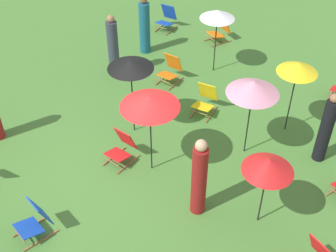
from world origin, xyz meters
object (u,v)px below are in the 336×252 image
(deckchair_10, at_px, (220,30))
(deckchair_3, at_px, (205,100))
(umbrella_1, at_px, (298,68))
(umbrella_4, at_px, (253,87))
(umbrella_2, at_px, (130,65))
(person_4, at_px, (113,48))
(person_0, at_px, (326,129))
(deckchair_4, at_px, (167,19))
(deckchair_8, at_px, (170,70))
(umbrella_3, at_px, (217,14))
(umbrella_0, at_px, (150,102))
(umbrella_5, at_px, (268,165))
(deckchair_6, at_px, (35,221))
(person_1, at_px, (199,179))
(person_2, at_px, (145,27))
(deckchair_0, at_px, (122,148))

(deckchair_10, bearing_deg, deckchair_3, -40.96)
(umbrella_1, xyz_separation_m, umbrella_4, (-0.23, -1.36, 0.03))
(umbrella_2, distance_m, person_4, 2.76)
(person_0, distance_m, person_4, 6.10)
(deckchair_4, xyz_separation_m, umbrella_1, (5.80, -1.63, 1.43))
(deckchair_8, bearing_deg, deckchair_4, 126.55)
(person_4, bearing_deg, umbrella_3, 77.46)
(deckchair_4, height_order, deckchair_10, same)
(umbrella_0, bearing_deg, person_4, 151.67)
(deckchair_10, relative_size, umbrella_0, 0.43)
(deckchair_3, distance_m, umbrella_5, 3.85)
(deckchair_6, distance_m, umbrella_3, 7.17)
(deckchair_10, distance_m, umbrella_1, 4.82)
(umbrella_1, distance_m, umbrella_5, 3.07)
(umbrella_3, bearing_deg, deckchair_10, 124.37)
(deckchair_4, height_order, deckchair_8, same)
(umbrella_5, bearing_deg, deckchair_8, 154.12)
(umbrella_1, relative_size, person_1, 1.02)
(deckchair_4, bearing_deg, deckchair_10, 4.66)
(deckchair_8, xyz_separation_m, person_4, (-1.35, -0.90, 0.53))
(umbrella_2, xyz_separation_m, umbrella_4, (2.42, 1.31, -0.08))
(umbrella_0, height_order, umbrella_4, umbrella_0)
(person_0, distance_m, person_2, 6.37)
(deckchair_10, bearing_deg, umbrella_0, -49.57)
(person_4, bearing_deg, deckchair_6, -27.92)
(umbrella_0, relative_size, person_0, 1.11)
(deckchair_4, bearing_deg, person_1, -54.82)
(deckchair_0, bearing_deg, umbrella_2, 116.56)
(umbrella_1, relative_size, person_4, 1.03)
(person_0, bearing_deg, umbrella_4, -84.88)
(person_2, bearing_deg, umbrella_4, -0.20)
(umbrella_1, bearing_deg, deckchair_3, -155.09)
(umbrella_2, height_order, umbrella_3, umbrella_2)
(deckchair_0, relative_size, umbrella_3, 0.44)
(umbrella_4, xyz_separation_m, person_4, (-4.65, -0.04, -0.94))
(person_4, bearing_deg, umbrella_2, -1.88)
(deckchair_8, relative_size, person_4, 0.44)
(umbrella_1, relative_size, person_2, 1.08)
(deckchair_0, height_order, deckchair_6, same)
(umbrella_0, distance_m, person_4, 4.11)
(umbrella_2, distance_m, person_1, 3.09)
(umbrella_2, bearing_deg, deckchair_10, 105.50)
(deckchair_4, height_order, umbrella_4, umbrella_4)
(umbrella_2, bearing_deg, umbrella_1, 45.27)
(umbrella_0, xyz_separation_m, umbrella_1, (1.37, 3.29, -0.08))
(person_1, bearing_deg, umbrella_4, 97.69)
(deckchair_4, xyz_separation_m, umbrella_3, (2.78, -0.84, 1.41))
(umbrella_3, bearing_deg, person_4, -130.33)
(person_0, bearing_deg, deckchair_10, -148.52)
(umbrella_5, distance_m, person_2, 7.11)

